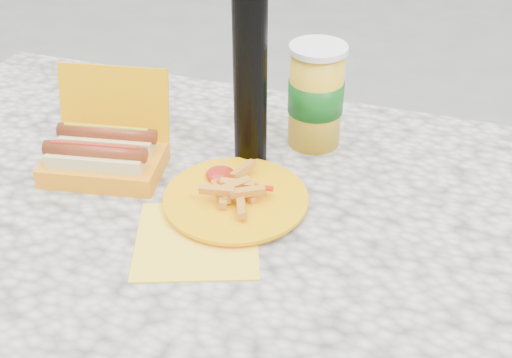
% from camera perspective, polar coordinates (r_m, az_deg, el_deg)
% --- Properties ---
extents(picnic_table, '(1.20, 0.80, 0.75)m').
position_cam_1_polar(picnic_table, '(0.95, -3.65, -8.61)').
color(picnic_table, beige).
rests_on(picnic_table, ground).
extents(hotdog_box, '(0.20, 0.17, 0.14)m').
position_cam_1_polar(hotdog_box, '(0.99, -13.32, 2.24)').
color(hotdog_box, '#F9A600').
rests_on(hotdog_box, picnic_table).
extents(fries_plate, '(0.23, 0.30, 0.04)m').
position_cam_1_polar(fries_plate, '(0.90, -2.12, -1.93)').
color(fries_plate, yellow).
rests_on(fries_plate, picnic_table).
extents(soda_cup, '(0.09, 0.09, 0.17)m').
position_cam_1_polar(soda_cup, '(1.01, 5.34, 7.38)').
color(soda_cup, gold).
rests_on(soda_cup, picnic_table).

